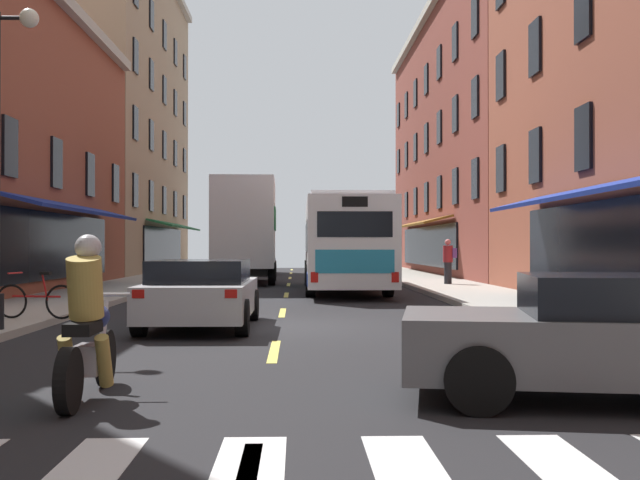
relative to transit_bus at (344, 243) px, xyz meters
The scene contains 11 objects.
ground_plane 11.84m from the transit_bus, 99.52° to the right, with size 34.80×80.00×0.10m, color black.
lane_centre_dashes 12.08m from the transit_bus, 99.32° to the right, with size 0.14×73.90×0.01m.
sidewalk_right 12.32m from the transit_bus, 71.08° to the right, with size 3.00×80.00×0.14m, color #A39E93.
transit_bus is the anchor object (origin of this frame).
box_truck 6.61m from the transit_bus, 124.29° to the left, with size 2.58×7.15×4.21m.
sedan_near 15.28m from the transit_bus, 104.03° to the left, with size 1.90×4.81×1.33m.
sedan_mid 18.96m from the transit_bus, 84.59° to the right, with size 4.77×2.53×1.25m.
sedan_far 12.34m from the transit_bus, 106.07° to the right, with size 1.99×4.28×1.28m.
motorcycle_rider 18.98m from the transit_bus, 101.26° to the right, with size 0.62×2.07×1.66m.
bicycle_near 13.21m from the transit_bus, 120.27° to the right, with size 1.69×0.52×0.91m.
pedestrian_near 4.57m from the transit_bus, 27.01° to the left, with size 0.51×0.36×1.66m.
Camera 1 is at (0.33, -14.81, 1.54)m, focal length 43.20 mm.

